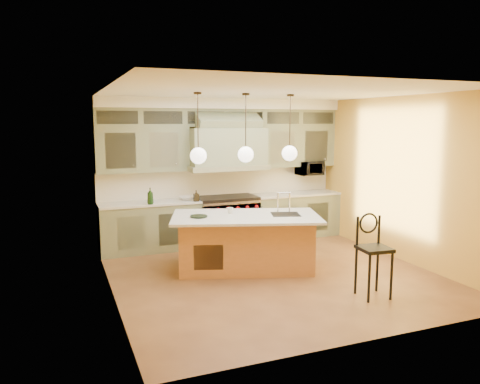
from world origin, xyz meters
name	(u,v)px	position (x,y,z in m)	size (l,w,h in m)	color
floor	(272,274)	(0.00, 0.00, 0.00)	(5.00, 5.00, 0.00)	brown
ceiling	(274,92)	(0.00, 0.00, 2.90)	(5.00, 5.00, 0.00)	white
wall_back	(221,171)	(0.00, 2.50, 1.45)	(5.00, 5.00, 0.00)	gold
wall_front	(373,215)	(0.00, -2.50, 1.45)	(5.00, 5.00, 0.00)	gold
wall_left	(109,195)	(-2.50, 0.00, 1.45)	(5.00, 5.00, 0.00)	gold
wall_right	(401,179)	(2.50, 0.00, 1.45)	(5.00, 5.00, 0.00)	gold
back_cabinetry	(225,173)	(0.00, 2.23, 1.43)	(5.00, 0.77, 2.90)	#727A5A
range	(227,220)	(0.00, 2.14, 0.49)	(1.20, 0.74, 0.96)	silver
kitchen_island	(246,241)	(-0.28, 0.45, 0.47)	(2.69, 1.97, 1.35)	#A46A3A
counter_stool	(373,250)	(0.90, -1.37, 0.67)	(0.45, 0.45, 1.17)	black
microwave	(309,168)	(1.95, 2.25, 1.45)	(0.54, 0.37, 0.30)	black
oil_bottle_a	(150,196)	(-1.58, 1.92, 1.09)	(0.12, 0.12, 0.31)	black
oil_bottle_b	(196,196)	(-0.70, 1.92, 1.05)	(0.10, 0.10, 0.21)	black
fruit_bowl	(186,198)	(-0.83, 2.15, 0.97)	(0.28, 0.28, 0.07)	silver
cup	(230,210)	(-0.48, 0.66, 0.97)	(0.11, 0.11, 0.10)	silver
pendant_left	(198,154)	(-1.08, 0.45, 1.95)	(0.26, 0.26, 1.11)	#2D2319
pendant_center	(246,153)	(-0.28, 0.45, 1.95)	(0.26, 0.26, 1.11)	#2D2319
pendant_right	(290,152)	(0.52, 0.45, 1.95)	(0.26, 0.26, 1.11)	#2D2319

